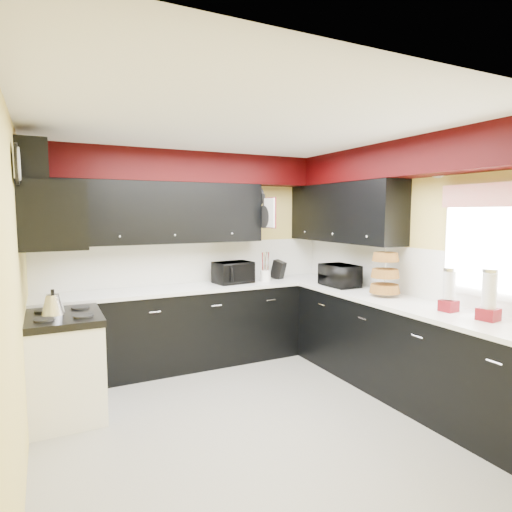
{
  "coord_description": "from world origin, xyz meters",
  "views": [
    {
      "loc": [
        -1.62,
        -3.27,
        1.81
      ],
      "look_at": [
        0.4,
        0.79,
        1.34
      ],
      "focal_mm": 30.0,
      "sensor_mm": 36.0,
      "label": 1
    }
  ],
  "objects_px": {
    "kettle": "(53,304)",
    "utensil_crock": "(265,276)",
    "microwave": "(340,275)",
    "toaster_oven": "(234,272)",
    "knife_block": "(278,270)"
  },
  "relations": [
    {
      "from": "kettle",
      "to": "utensil_crock",
      "type": "bearing_deg",
      "value": 15.3
    },
    {
      "from": "microwave",
      "to": "kettle",
      "type": "height_order",
      "value": "microwave"
    },
    {
      "from": "microwave",
      "to": "utensil_crock",
      "type": "distance_m",
      "value": 0.95
    },
    {
      "from": "toaster_oven",
      "to": "knife_block",
      "type": "bearing_deg",
      "value": -2.9
    },
    {
      "from": "toaster_oven",
      "to": "microwave",
      "type": "bearing_deg",
      "value": -43.77
    },
    {
      "from": "utensil_crock",
      "to": "kettle",
      "type": "bearing_deg",
      "value": -164.7
    },
    {
      "from": "toaster_oven",
      "to": "utensil_crock",
      "type": "distance_m",
      "value": 0.42
    },
    {
      "from": "utensil_crock",
      "to": "knife_block",
      "type": "height_order",
      "value": "knife_block"
    },
    {
      "from": "microwave",
      "to": "knife_block",
      "type": "distance_m",
      "value": 0.9
    },
    {
      "from": "microwave",
      "to": "knife_block",
      "type": "relative_size",
      "value": 1.96
    },
    {
      "from": "knife_block",
      "to": "kettle",
      "type": "distance_m",
      "value": 2.78
    },
    {
      "from": "toaster_oven",
      "to": "knife_block",
      "type": "xyz_separation_m",
      "value": [
        0.66,
        0.04,
        -0.01
      ]
    },
    {
      "from": "toaster_oven",
      "to": "microwave",
      "type": "xyz_separation_m",
      "value": [
        1.03,
        -0.77,
        -0.0
      ]
    },
    {
      "from": "toaster_oven",
      "to": "utensil_crock",
      "type": "bearing_deg",
      "value": -13.71
    },
    {
      "from": "knife_block",
      "to": "kettle",
      "type": "relative_size",
      "value": 1.22
    }
  ]
}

